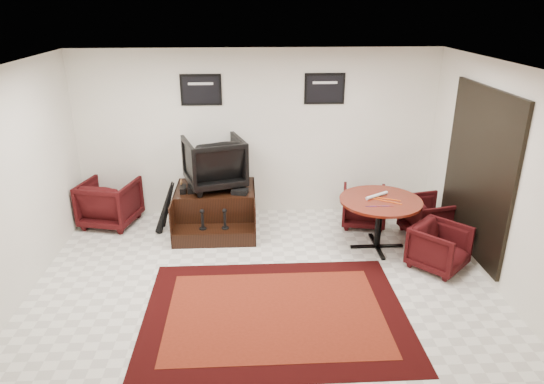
# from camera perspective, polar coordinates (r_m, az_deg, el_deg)

# --- Properties ---
(ground) EXTENTS (6.00, 6.00, 0.00)m
(ground) POSITION_cam_1_polar(r_m,az_deg,el_deg) (6.43, -0.98, -11.23)
(ground) COLOR white
(ground) RESTS_ON ground
(room_shell) EXTENTS (6.02, 5.02, 2.81)m
(room_shell) POSITION_cam_1_polar(r_m,az_deg,el_deg) (5.81, 2.90, 4.55)
(room_shell) COLOR silver
(room_shell) RESTS_ON ground
(area_rug) EXTENTS (3.11, 2.34, 0.01)m
(area_rug) POSITION_cam_1_polar(r_m,az_deg,el_deg) (5.97, 0.37, -14.06)
(area_rug) COLOR black
(area_rug) RESTS_ON ground
(shine_podium) EXTENTS (1.28, 1.31, 0.66)m
(shine_podium) POSITION_cam_1_polar(r_m,az_deg,el_deg) (7.97, -6.62, -2.08)
(shine_podium) COLOR black
(shine_podium) RESTS_ON ground
(shine_chair) EXTENTS (1.09, 1.05, 0.91)m
(shine_chair) POSITION_cam_1_polar(r_m,az_deg,el_deg) (7.81, -6.82, 3.77)
(shine_chair) COLOR black
(shine_chair) RESTS_ON shine_podium
(shoes_pair) EXTENTS (0.23, 0.26, 0.09)m
(shoes_pair) POSITION_cam_1_polar(r_m,az_deg,el_deg) (7.79, -9.99, 0.36)
(shoes_pair) COLOR black
(shoes_pair) RESTS_ON shine_podium
(polish_kit) EXTENTS (0.28, 0.22, 0.08)m
(polish_kit) POSITION_cam_1_polar(r_m,az_deg,el_deg) (7.61, -3.81, 0.08)
(polish_kit) COLOR black
(polish_kit) RESTS_ON shine_podium
(umbrella_black) EXTENTS (0.34, 0.13, 0.91)m
(umbrella_black) POSITION_cam_1_polar(r_m,az_deg,el_deg) (7.83, -12.45, -1.72)
(umbrella_black) COLOR black
(umbrella_black) RESTS_ON ground
(umbrella_hooked) EXTENTS (0.30, 0.11, 0.80)m
(umbrella_hooked) POSITION_cam_1_polar(r_m,az_deg,el_deg) (8.06, -12.15, -1.40)
(umbrella_hooked) COLOR black
(umbrella_hooked) RESTS_ON ground
(armchair_side) EXTENTS (0.98, 0.94, 0.84)m
(armchair_side) POSITION_cam_1_polar(r_m,az_deg,el_deg) (8.41, -18.54, -0.93)
(armchair_side) COLOR black
(armchair_side) RESTS_ON ground
(meeting_table) EXTENTS (1.20, 1.20, 0.78)m
(meeting_table) POSITION_cam_1_polar(r_m,az_deg,el_deg) (7.27, 12.61, -1.54)
(meeting_table) COLOR #49160A
(meeting_table) RESTS_ON ground
(table_chair_back) EXTENTS (0.80, 0.77, 0.70)m
(table_chair_back) POSITION_cam_1_polar(r_m,az_deg,el_deg) (8.12, 10.74, -1.48)
(table_chair_back) COLOR black
(table_chair_back) RESTS_ON ground
(table_chair_window) EXTENTS (0.77, 0.80, 0.70)m
(table_chair_window) POSITION_cam_1_polar(r_m,az_deg,el_deg) (8.00, 17.92, -2.59)
(table_chair_window) COLOR black
(table_chair_window) RESTS_ON ground
(table_chair_corner) EXTENTS (0.92, 0.92, 0.69)m
(table_chair_corner) POSITION_cam_1_polar(r_m,az_deg,el_deg) (7.10, 19.12, -5.94)
(table_chair_corner) COLOR black
(table_chair_corner) RESTS_ON ground
(paper_roll) EXTENTS (0.38, 0.26, 0.05)m
(paper_roll) POSITION_cam_1_polar(r_m,az_deg,el_deg) (7.30, 12.23, -0.40)
(paper_roll) COLOR silver
(paper_roll) RESTS_ON meeting_table
(table_clutter) EXTENTS (0.56, 0.38, 0.01)m
(table_clutter) POSITION_cam_1_polar(r_m,az_deg,el_deg) (7.17, 13.08, -1.07)
(table_clutter) COLOR #F0570D
(table_clutter) RESTS_ON meeting_table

